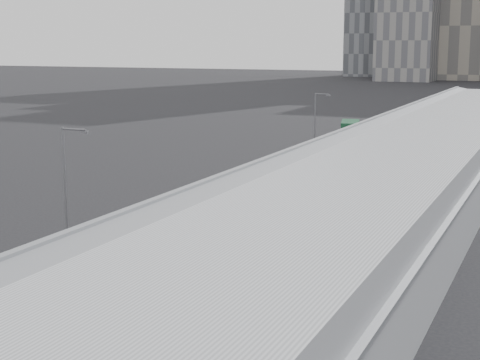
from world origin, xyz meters
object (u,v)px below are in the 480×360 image
Objects in this scene: bus_8 at (410,126)px; bus_6 at (365,152)px; bus_5 at (334,165)px; street_lamp_near at (67,187)px; bus_7 at (389,137)px; bus_9 at (423,118)px; suv at (377,127)px; street_lamp_far at (316,120)px; bus_3 at (201,233)px; shipping_container at (350,131)px; bus_2 at (99,285)px; bus_4 at (274,194)px.

bus_6 is at bearing -88.13° from bus_8.
bus_5 is 41.79m from bus_8.
bus_7 is at bearing 83.87° from street_lamp_near.
bus_9 reaches higher than suv.
street_lamp_far is at bearing -102.94° from bus_8.
bus_7 is (0.16, 57.79, 0.10)m from bus_3.
bus_3 is at bearing -87.03° from bus_7.
bus_7 reaches higher than bus_5.
bus_3 is at bearing -84.72° from bus_9.
bus_9 is 92.85m from street_lamp_near.
suv is at bearing 111.11° from bus_7.
street_lamp_far is 1.63× the size of suv.
bus_5 is at bearing -64.86° from street_lamp_far.
street_lamp_near is 1.34× the size of shipping_container.
shipping_container is at bearing 97.70° from bus_2.
bus_5 is 1.91× the size of shipping_container.
bus_5 is (0.49, 16.48, 0.10)m from bus_4.
bus_6 is 43.90m from bus_9.
street_lamp_near is 84.20m from suv.
bus_4 is 0.97× the size of bus_9.
street_lamp_far reaches higher than suv.
street_lamp_far reaches higher than shipping_container.
bus_2 is 90.80m from suv.
suv is (-6.55, 90.56, -0.88)m from bus_2.
bus_6 is at bearing -83.69° from bus_9.
bus_7 reaches higher than shipping_container.
bus_7 is (-0.44, 14.98, 0.08)m from bus_6.
bus_3 reaches higher than bus_4.
bus_2 is 1.56× the size of street_lamp_far.
street_lamp_far is (0.05, 51.62, -0.47)m from street_lamp_near.
bus_8 is (-0.01, 15.23, 0.07)m from bus_7.
bus_8 is 11.36m from shipping_container.
bus_4 is 0.99× the size of bus_6.
bus_7 reaches higher than bus_3.
street_lamp_far is (-6.82, 14.53, 3.20)m from bus_5.
suv is (-6.08, -8.48, -0.85)m from bus_9.
bus_7 is 1.45× the size of street_lamp_near.
bus_8 is (-0.45, 30.21, 0.15)m from bus_6.
bus_4 is at bearing -94.35° from bus_5.
shipping_container is at bearing 90.50° from street_lamp_near.
bus_2 is 0.97× the size of bus_7.
bus_8 is (0.44, 58.27, 0.18)m from bus_4.
suv is (0.21, 84.08, -4.58)m from street_lamp_near.
bus_8 is 2.71× the size of suv.
bus_7 is 64.12m from street_lamp_near.
bus_9 is at bearing 94.23° from bus_7.
bus_6 is 1.37× the size of street_lamp_near.
street_lamp_near is at bearing 138.43° from bus_2.
bus_9 is at bearing 87.95° from bus_5.
bus_8 is at bearing 87.41° from bus_5.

